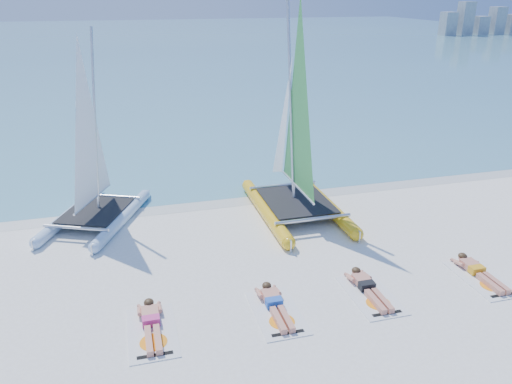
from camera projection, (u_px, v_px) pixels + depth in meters
ground at (264, 286)px, 11.98m from camera, size 140.00×140.00×0.00m
sea at (137, 42)px, 68.34m from camera, size 140.00×115.00×0.01m
wet_sand_strip at (219, 200)px, 16.90m from camera, size 140.00×1.40×0.01m
distant_skyline at (479, 22)px, 79.75m from camera, size 14.00×2.00×5.00m
catamaran_blue at (91, 167)px, 14.76m from camera, size 3.61×4.74×5.84m
catamaran_yellow at (293, 143)px, 15.56m from camera, size 2.43×5.43×6.91m
towel_a at (152, 332)px, 10.34m from camera, size 1.00×1.85×0.02m
sunbather_a at (151, 322)px, 10.48m from camera, size 0.37×1.73×0.26m
towel_b at (277, 313)px, 10.97m from camera, size 1.00×1.85×0.02m
sunbather_b at (274, 303)px, 11.10m from camera, size 0.37×1.73×0.26m
towel_c at (371, 295)px, 11.60m from camera, size 1.00×1.85×0.02m
sunbather_c at (368, 287)px, 11.73m from camera, size 0.37×1.73×0.26m
towel_d at (482, 278)px, 12.27m from camera, size 1.00×1.85×0.02m
sunbather_d at (478, 271)px, 12.40m from camera, size 0.37×1.73×0.26m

